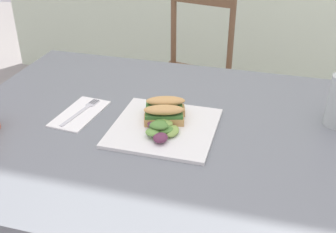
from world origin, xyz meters
name	(u,v)px	position (x,y,z in m)	size (l,w,h in m)	color
dining_table	(176,159)	(0.05, -0.02, 0.63)	(1.35, 0.96, 0.74)	slate
chair_wooden_far	(190,77)	(-0.13, 0.99, 0.45)	(0.47, 0.47, 0.87)	brown
plate_lunch	(164,128)	(0.02, -0.04, 0.74)	(0.29, 0.29, 0.01)	white
sandwich_half_front	(164,114)	(0.02, -0.02, 0.78)	(0.13, 0.09, 0.06)	tan
sandwich_half_back	(166,105)	(0.01, 0.03, 0.78)	(0.13, 0.09, 0.06)	tan
salad_mixed_greens	(162,127)	(0.02, -0.07, 0.77)	(0.10, 0.13, 0.04)	#84A84C
napkin_folded	(80,113)	(-0.25, -0.02, 0.74)	(0.11, 0.21, 0.00)	white
fork_on_napkin	(83,110)	(-0.25, -0.01, 0.75)	(0.05, 0.19, 0.00)	silver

